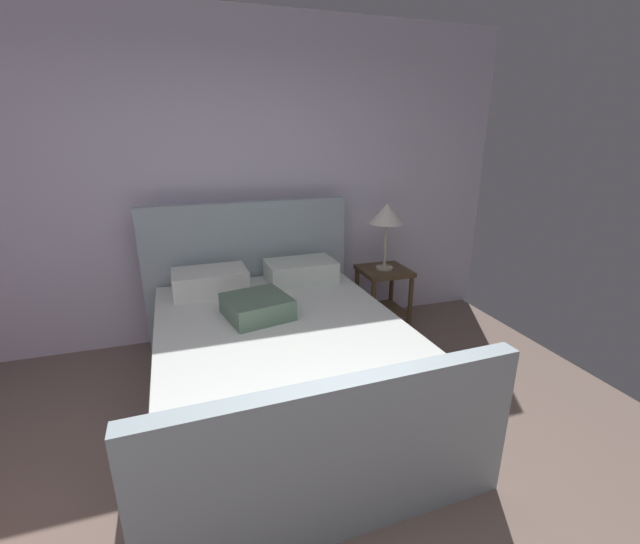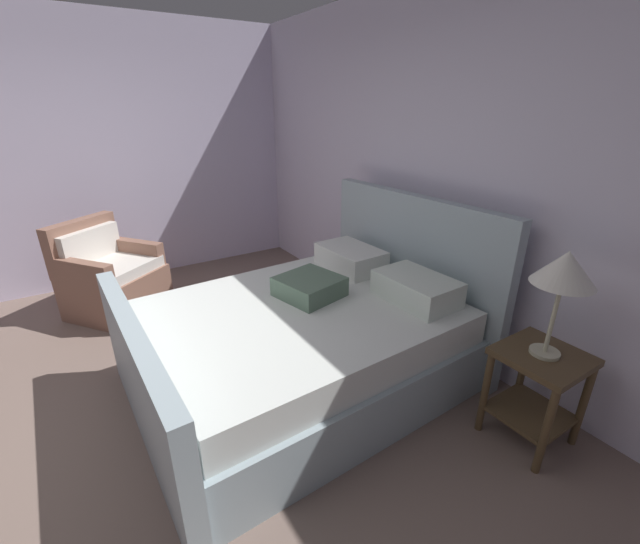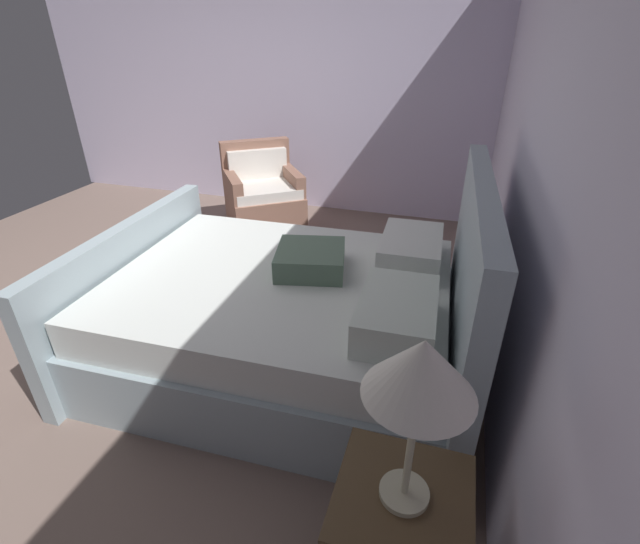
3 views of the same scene
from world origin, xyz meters
name	(u,v)px [view 1 (image 1 of 3)]	position (x,y,z in m)	size (l,w,h in m)	color
wall_back	(222,185)	(0.00, 2.67, 1.38)	(5.31, 0.12, 2.76)	silver
bed	(279,354)	(0.20, 1.42, 0.36)	(1.83, 2.26, 1.26)	#9AACB3
nightstand_right	(383,288)	(1.40, 2.25, 0.40)	(0.44, 0.44, 0.60)	#4F3B24
table_lamp_right	(387,215)	(1.40, 2.25, 1.11)	(0.32, 0.32, 0.61)	#B7B293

